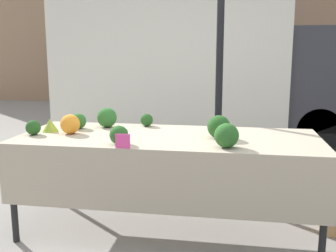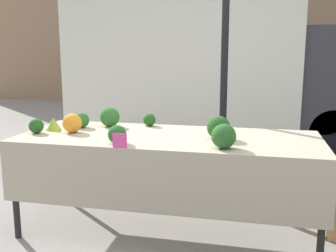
{
  "view_description": "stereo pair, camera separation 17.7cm",
  "coord_description": "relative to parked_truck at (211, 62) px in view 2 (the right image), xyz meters",
  "views": [
    {
      "loc": [
        0.5,
        -3.03,
        1.47
      ],
      "look_at": [
        0.0,
        0.0,
        0.88
      ],
      "focal_mm": 42.0,
      "sensor_mm": 36.0,
      "label": 1
    },
    {
      "loc": [
        0.68,
        -3.0,
        1.47
      ],
      "look_at": [
        0.0,
        0.0,
        0.88
      ],
      "focal_mm": 42.0,
      "sensor_mm": 36.0,
      "label": 2
    }
  ],
  "objects": [
    {
      "name": "broccoli_head_5",
      "position": [
        -0.2,
        -4.19,
        -0.42
      ],
      "size": [
        0.14,
        0.14,
        0.14
      ],
      "color": "#285B23",
      "rests_on": "market_table"
    },
    {
      "name": "broccoli_head_3",
      "position": [
        -0.5,
        -3.58,
        -0.4
      ],
      "size": [
        0.17,
        0.17,
        0.17
      ],
      "color": "#2D6628",
      "rests_on": "market_table"
    },
    {
      "name": "broccoli_head_1",
      "position": [
        -0.16,
        -3.47,
        -0.43
      ],
      "size": [
        0.11,
        0.11,
        0.11
      ],
      "color": "#23511E",
      "rests_on": "market_table"
    },
    {
      "name": "orange_cauliflower",
      "position": [
        -0.7,
        -3.9,
        -0.41
      ],
      "size": [
        0.16,
        0.16,
        0.16
      ],
      "color": "orange",
      "rests_on": "market_table"
    },
    {
      "name": "building_facade",
      "position": [
        0.1,
        4.31,
        1.47
      ],
      "size": [
        16.0,
        0.6,
        5.51
      ],
      "color": "#9E7A5B",
      "rests_on": "ground_plane"
    },
    {
      "name": "broccoli_head_4",
      "position": [
        0.57,
        -4.17,
        -0.4
      ],
      "size": [
        0.17,
        0.17,
        0.17
      ],
      "color": "#285B23",
      "rests_on": "market_table"
    },
    {
      "name": "ground_plane",
      "position": [
        0.1,
        -3.85,
        -1.29
      ],
      "size": [
        40.0,
        40.0,
        0.0
      ],
      "primitive_type": "plane",
      "color": "gray"
    },
    {
      "name": "price_sign",
      "position": [
        -0.14,
        -4.31,
        -0.44
      ],
      "size": [
        0.11,
        0.01,
        0.1
      ],
      "color": "#EF4793",
      "rests_on": "market_table"
    },
    {
      "name": "broccoli_head_2",
      "position": [
        -0.72,
        -3.69,
        -0.42
      ],
      "size": [
        0.13,
        0.13,
        0.13
      ],
      "color": "#2D6628",
      "rests_on": "market_table"
    },
    {
      "name": "tent_pole",
      "position": [
        0.47,
        -3.03,
        -0.06
      ],
      "size": [
        0.07,
        0.07,
        2.46
      ],
      "color": "black",
      "rests_on": "ground_plane"
    },
    {
      "name": "market_table",
      "position": [
        0.1,
        -3.92,
        -0.57
      ],
      "size": [
        2.4,
        0.94,
        0.8
      ],
      "color": "tan",
      "rests_on": "ground_plane"
    },
    {
      "name": "broccoli_head_0",
      "position": [
        0.5,
        -3.87,
        -0.4
      ],
      "size": [
        0.18,
        0.18,
        0.18
      ],
      "color": "#23511E",
      "rests_on": "market_table"
    },
    {
      "name": "broccoli_head_6",
      "position": [
        -0.98,
        -3.99,
        -0.43
      ],
      "size": [
        0.12,
        0.12,
        0.12
      ],
      "color": "#23511E",
      "rests_on": "market_table"
    },
    {
      "name": "parked_truck",
      "position": [
        0.0,
        0.0,
        0.0
      ],
      "size": [
        4.79,
        2.26,
        2.41
      ],
      "color": "silver",
      "rests_on": "ground_plane"
    },
    {
      "name": "romanesco_head",
      "position": [
        -0.91,
        -3.84,
        -0.43
      ],
      "size": [
        0.13,
        0.13,
        0.11
      ],
      "color": "#93B238",
      "rests_on": "market_table"
    }
  ]
}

